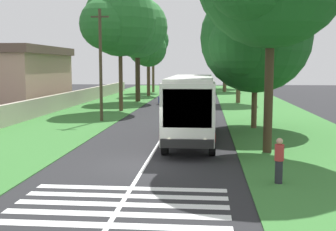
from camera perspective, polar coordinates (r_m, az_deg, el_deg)
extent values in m
plane|color=#262628|center=(18.97, -3.07, -6.65)|extent=(160.00, 160.00, 0.00)
cube|color=#387533|center=(35.26, -12.86, -0.60)|extent=(120.00, 8.00, 0.04)
cube|color=#387533|center=(34.01, 14.45, -0.90)|extent=(120.00, 8.00, 0.04)
cube|color=silver|center=(33.66, 0.54, -0.79)|extent=(110.00, 0.16, 0.01)
cube|color=silver|center=(24.72, 3.12, 1.39)|extent=(11.00, 2.50, 2.90)
cube|color=slate|center=(24.97, 3.15, 2.64)|extent=(9.68, 2.54, 0.85)
cube|color=slate|center=(19.25, 2.56, 0.94)|extent=(0.08, 2.20, 1.74)
cube|color=red|center=(24.83, 3.10, -0.91)|extent=(10.78, 2.53, 0.36)
cube|color=silver|center=(24.62, 3.14, 4.96)|extent=(10.56, 2.30, 0.18)
cube|color=black|center=(19.35, 2.52, -3.75)|extent=(0.16, 2.40, 0.40)
sphere|color=#F2EDCC|center=(19.44, 0.16, -3.31)|extent=(0.24, 0.24, 0.24)
sphere|color=#F2EDCC|center=(19.37, 4.91, -3.37)|extent=(0.24, 0.24, 0.24)
cylinder|color=black|center=(21.14, -0.40, -3.74)|extent=(1.10, 0.32, 1.10)
cylinder|color=black|center=(28.43, 1.02, -1.06)|extent=(1.10, 0.32, 1.10)
cylinder|color=black|center=(21.05, 5.86, -3.82)|extent=(1.10, 0.32, 1.10)
cylinder|color=black|center=(28.36, 5.67, -1.11)|extent=(1.10, 0.32, 1.10)
cube|color=silver|center=(12.28, -7.91, -14.19)|extent=(0.45, 6.80, 0.01)
cube|color=silver|center=(13.10, -7.01, -12.82)|extent=(0.45, 6.80, 0.01)
cube|color=silver|center=(13.94, -6.22, -11.60)|extent=(0.45, 6.80, 0.01)
cube|color=silver|center=(14.78, -5.53, -10.53)|extent=(0.45, 6.80, 0.01)
cube|color=silver|center=(15.63, -4.91, -9.56)|extent=(0.45, 6.80, 0.01)
cube|color=#145933|center=(42.56, 4.01, 1.46)|extent=(4.30, 1.75, 0.70)
cube|color=slate|center=(42.41, 4.02, 2.29)|extent=(2.00, 1.61, 0.55)
cylinder|color=black|center=(41.26, 2.89, 1.01)|extent=(0.64, 0.22, 0.64)
cylinder|color=black|center=(43.95, 3.03, 1.36)|extent=(0.64, 0.22, 0.64)
cylinder|color=black|center=(41.23, 5.06, 0.99)|extent=(0.64, 0.22, 0.64)
cylinder|color=black|center=(43.92, 5.06, 1.34)|extent=(0.64, 0.22, 0.64)
cube|color=navy|center=(50.01, -0.02, 2.24)|extent=(4.30, 1.75, 0.70)
cube|color=slate|center=(49.87, -0.03, 2.95)|extent=(2.00, 1.61, 0.55)
cylinder|color=black|center=(48.77, -1.07, 1.89)|extent=(0.64, 0.22, 0.64)
cylinder|color=black|center=(51.44, -0.75, 2.14)|extent=(0.64, 0.22, 0.64)
cylinder|color=black|center=(48.62, 0.76, 1.87)|extent=(0.64, 0.22, 0.64)
cylinder|color=black|center=(51.31, 0.99, 2.12)|extent=(0.64, 0.22, 0.64)
cube|color=gold|center=(59.26, 0.68, 2.93)|extent=(4.30, 1.75, 0.70)
cube|color=slate|center=(59.13, 0.67, 3.53)|extent=(2.00, 1.61, 0.55)
cylinder|color=black|center=(58.00, -0.19, 2.65)|extent=(0.64, 0.22, 0.64)
cylinder|color=black|center=(60.68, 0.04, 2.82)|extent=(0.64, 0.22, 0.64)
cylinder|color=black|center=(57.88, 1.35, 2.64)|extent=(0.64, 0.22, 0.64)
cylinder|color=black|center=(60.57, 1.51, 2.81)|extent=(0.64, 0.22, 0.64)
cube|color=teal|center=(67.23, 1.21, 4.18)|extent=(6.00, 2.10, 2.10)
cube|color=slate|center=(67.41, 1.22, 4.51)|extent=(5.04, 2.13, 0.70)
cube|color=slate|center=(64.26, 1.03, 4.26)|extent=(0.06, 1.76, 1.18)
cylinder|color=black|center=(65.46, 0.26, 3.15)|extent=(0.76, 0.24, 0.76)
cylinder|color=black|center=(69.24, 0.53, 3.34)|extent=(0.76, 0.24, 0.76)
cylinder|color=black|center=(65.33, 1.93, 3.14)|extent=(0.76, 0.24, 0.76)
cylinder|color=black|center=(69.12, 2.10, 3.33)|extent=(0.76, 0.24, 0.76)
cylinder|color=#4C3826|center=(41.33, -6.27, 5.24)|extent=(0.37, 0.37, 6.67)
sphere|color=#286B2D|center=(41.54, -6.36, 12.44)|extent=(6.80, 6.80, 6.80)
sphere|color=#286B2D|center=(43.48, -5.81, 11.51)|extent=(4.18, 4.18, 4.18)
sphere|color=#286B2D|center=(40.05, -8.31, 11.89)|extent=(4.63, 4.63, 4.63)
cylinder|color=#3D2D1E|center=(52.08, -4.03, 5.62)|extent=(0.57, 0.57, 6.82)
sphere|color=#337A38|center=(52.27, -4.08, 11.55)|extent=(7.21, 7.21, 7.21)
sphere|color=#337A38|center=(54.35, -3.70, 10.79)|extent=(4.35, 4.35, 4.35)
sphere|color=#337A38|center=(50.64, -5.64, 11.08)|extent=(4.84, 4.84, 4.84)
cylinder|color=#4C3826|center=(61.72, -2.60, 5.07)|extent=(0.47, 0.47, 5.27)
sphere|color=#286B2D|center=(61.74, -2.62, 8.84)|extent=(5.17, 5.17, 5.17)
sphere|color=#286B2D|center=(63.26, -2.42, 8.43)|extent=(3.77, 3.77, 3.77)
sphere|color=#286B2D|center=(60.56, -3.51, 8.51)|extent=(3.56, 3.56, 3.56)
cylinder|color=brown|center=(69.82, -1.97, 5.93)|extent=(0.41, 0.41, 6.91)
sphere|color=#286B2D|center=(69.93, -1.98, 9.90)|extent=(5.03, 5.03, 5.03)
sphere|color=#286B2D|center=(71.41, -1.83, 9.53)|extent=(3.13, 3.13, 3.13)
sphere|color=#286B2D|center=(68.77, -2.75, 9.63)|extent=(3.41, 3.41, 3.41)
cylinder|color=brown|center=(30.41, 11.35, 2.26)|extent=(0.38, 0.38, 4.13)
sphere|color=#1E5623|center=(30.38, 11.53, 10.07)|extent=(7.55, 7.55, 7.55)
sphere|color=#1E5623|center=(32.60, 11.06, 8.84)|extent=(4.30, 4.30, 4.30)
sphere|color=#1E5623|center=(28.37, 9.63, 9.22)|extent=(4.20, 4.20, 4.20)
cylinder|color=#3D2D1E|center=(21.83, 13.19, 4.05)|extent=(0.44, 0.44, 6.79)
cylinder|color=brown|center=(50.78, 9.31, 5.50)|extent=(0.50, 0.50, 6.77)
sphere|color=#1E5623|center=(50.94, 9.42, 11.20)|extent=(6.09, 6.09, 6.09)
sphere|color=#1E5623|center=(52.72, 9.26, 10.55)|extent=(3.84, 3.84, 3.84)
sphere|color=#1E5623|center=(49.33, 8.47, 10.83)|extent=(3.69, 3.69, 3.69)
cylinder|color=#4C3826|center=(80.99, 7.56, 4.99)|extent=(0.46, 0.46, 4.14)
sphere|color=#1E5623|center=(80.98, 7.60, 7.65)|extent=(6.13, 6.13, 6.13)
sphere|color=#1E5623|center=(82.81, 7.54, 7.31)|extent=(4.14, 4.14, 4.14)
sphere|color=#1E5623|center=(79.40, 6.98, 7.35)|extent=(4.29, 4.29, 4.29)
cylinder|color=brown|center=(71.96, 7.50, 4.94)|extent=(0.59, 0.59, 4.52)
sphere|color=#286B2D|center=(71.96, 7.55, 8.26)|extent=(6.94, 6.94, 6.94)
sphere|color=#286B2D|center=(74.03, 7.48, 7.81)|extent=(4.48, 4.48, 4.48)
sphere|color=#286B2D|center=(70.18, 6.75, 7.89)|extent=(4.43, 4.43, 4.43)
cylinder|color=#473828|center=(34.01, -8.89, 6.54)|extent=(0.24, 0.24, 8.62)
cube|color=#3D3326|center=(34.21, -9.01, 12.77)|extent=(0.12, 1.40, 0.12)
cube|color=#B2A893|center=(40.99, -15.27, 1.45)|extent=(70.00, 0.40, 1.55)
cube|color=tan|center=(47.80, -19.54, 4.32)|extent=(13.18, 7.91, 5.49)
cube|color=brown|center=(47.80, -19.69, 8.10)|extent=(13.78, 8.51, 0.81)
cylinder|color=#26262D|center=(16.48, 14.43, -7.24)|extent=(0.28, 0.28, 0.85)
cylinder|color=#B23333|center=(16.32, 14.50, -4.76)|extent=(0.34, 0.34, 0.60)
sphere|color=tan|center=(16.25, 14.54, -3.31)|extent=(0.24, 0.24, 0.24)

